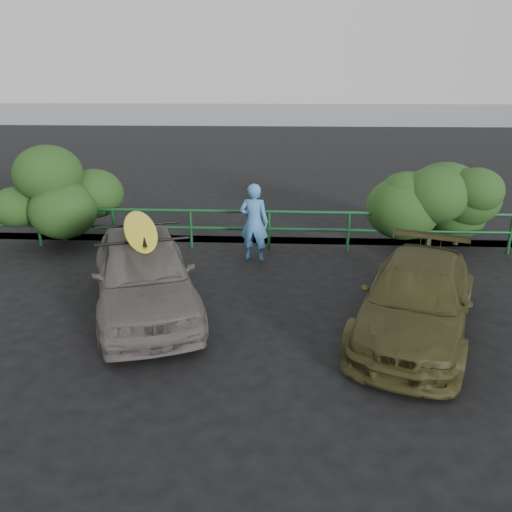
% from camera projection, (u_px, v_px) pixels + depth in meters
% --- Properties ---
extents(ground, '(80.00, 80.00, 0.00)m').
position_uv_depth(ground, '(199.00, 347.00, 8.18)').
color(ground, black).
extents(ocean, '(200.00, 200.00, 0.00)m').
position_uv_depth(ocean, '(273.00, 112.00, 64.60)').
color(ocean, slate).
rests_on(ocean, ground).
extents(guardrail, '(14.00, 0.08, 1.04)m').
position_uv_depth(guardrail, '(230.00, 230.00, 12.71)').
color(guardrail, '#144621').
rests_on(guardrail, ground).
extents(shrub_left, '(3.20, 2.40, 2.33)m').
position_uv_depth(shrub_left, '(49.00, 199.00, 13.10)').
color(shrub_left, '#25491A').
rests_on(shrub_left, ground).
extents(shrub_right, '(3.20, 2.40, 1.93)m').
position_uv_depth(shrub_right, '(425.00, 210.00, 12.78)').
color(shrub_right, '#25491A').
rests_on(shrub_right, ground).
extents(sedan, '(3.13, 4.74, 1.50)m').
position_uv_depth(sedan, '(144.00, 273.00, 9.26)').
color(sedan, '#5D5753').
rests_on(sedan, ground).
extents(olive_vehicle, '(3.16, 4.65, 1.25)m').
position_uv_depth(olive_vehicle, '(416.00, 299.00, 8.47)').
color(olive_vehicle, '#3C391A').
rests_on(olive_vehicle, ground).
extents(man, '(0.74, 0.54, 1.88)m').
position_uv_depth(man, '(254.00, 222.00, 11.80)').
color(man, '#4182C5').
rests_on(man, ground).
extents(roof_rack, '(1.87, 1.58, 0.05)m').
position_uv_depth(roof_rack, '(140.00, 233.00, 9.00)').
color(roof_rack, black).
rests_on(roof_rack, sedan).
extents(surfboard, '(1.45, 2.78, 0.08)m').
position_uv_depth(surfboard, '(140.00, 229.00, 8.98)').
color(surfboard, yellow).
rests_on(surfboard, roof_rack).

